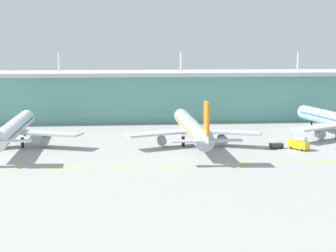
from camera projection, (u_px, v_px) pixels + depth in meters
ground_plane at (217, 165)px, 156.26m from camera, size 600.00×600.00×0.00m
terminal_building at (179, 95)px, 252.31m from camera, size 288.00×34.00×32.03m
airliner_near at (13, 129)px, 182.19m from camera, size 48.79×68.62×18.90m
airliner_middle at (192, 128)px, 185.00m from camera, size 48.80×71.94×18.90m
taxiway_stripe_mid_west at (92, 168)px, 152.14m from camera, size 28.00×0.70×0.04m
taxiway_stripe_centre at (208, 165)px, 155.25m from camera, size 28.00×0.70×0.04m
taxiway_stripe_mid_east at (319, 163)px, 158.35m from camera, size 28.00×0.70×0.04m
fuel_truck at (299, 143)px, 178.22m from camera, size 5.87×7.53×4.95m
pushback_tug at (276, 145)px, 180.66m from camera, size 4.73×3.13×1.85m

